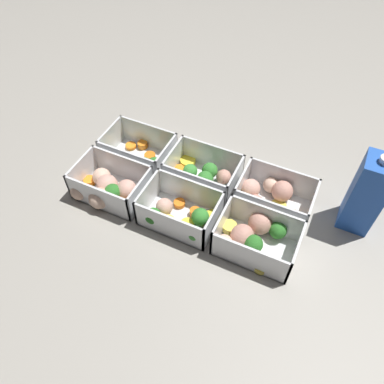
# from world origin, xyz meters

# --- Properties ---
(ground_plane) EXTENTS (4.00, 4.00, 0.00)m
(ground_plane) POSITION_xyz_m (0.00, 0.00, 0.00)
(ground_plane) COLOR gray
(container_near_left) EXTENTS (0.17, 0.13, 0.08)m
(container_near_left) POSITION_xyz_m (-0.18, -0.07, 0.03)
(container_near_left) COLOR white
(container_near_left) RESTS_ON ground_plane
(container_near_center) EXTENTS (0.18, 0.12, 0.08)m
(container_near_center) POSITION_xyz_m (0.00, -0.07, 0.03)
(container_near_center) COLOR white
(container_near_center) RESTS_ON ground_plane
(container_near_right) EXTENTS (0.17, 0.14, 0.08)m
(container_near_right) POSITION_xyz_m (0.17, -0.06, 0.03)
(container_near_right) COLOR white
(container_near_right) RESTS_ON ground_plane
(container_far_left) EXTENTS (0.17, 0.12, 0.08)m
(container_far_left) POSITION_xyz_m (-0.17, 0.05, 0.03)
(container_far_left) COLOR white
(container_far_left) RESTS_ON ground_plane
(container_far_center) EXTENTS (0.17, 0.12, 0.08)m
(container_far_center) POSITION_xyz_m (0.00, 0.06, 0.03)
(container_far_center) COLOR white
(container_far_center) RESTS_ON ground_plane
(container_far_right) EXTENTS (0.18, 0.12, 0.08)m
(container_far_right) POSITION_xyz_m (0.17, 0.07, 0.03)
(container_far_right) COLOR white
(container_far_right) RESTS_ON ground_plane
(juice_carton) EXTENTS (0.07, 0.07, 0.20)m
(juice_carton) POSITION_xyz_m (0.36, 0.10, 0.10)
(juice_carton) COLOR blue
(juice_carton) RESTS_ON ground_plane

